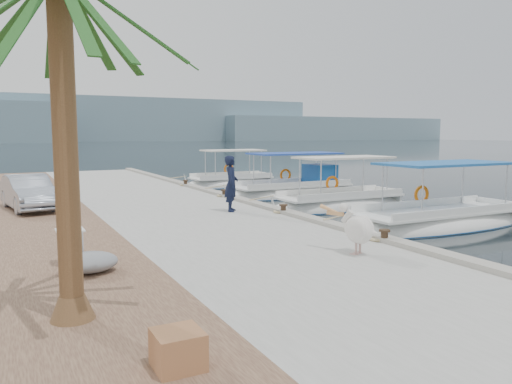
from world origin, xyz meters
TOP-DOWN VIEW (x-y plane):
  - ground at (0.00, 0.00)m, footprint 400.00×400.00m
  - concrete_quay at (-3.00, 5.00)m, footprint 6.00×40.00m
  - quay_curb at (-0.22, 5.00)m, footprint 0.44×40.00m
  - cobblestone_strip at (-8.00, 5.00)m, footprint 4.00×40.00m
  - distant_hills at (29.61, 201.49)m, footprint 330.00×60.00m
  - fishing_caique_b at (4.49, -0.79)m, footprint 7.81×2.45m
  - fishing_caique_c at (4.00, 4.19)m, footprint 6.83×2.14m
  - fishing_caique_d at (4.53, 8.85)m, footprint 7.68×2.43m
  - fishing_caique_e at (3.60, 14.55)m, footprint 6.02×2.15m
  - mooring_bollards at (-0.35, 1.50)m, footprint 0.28×20.28m
  - pelican at (-1.70, -4.11)m, footprint 0.81×1.43m
  - fisherman at (-1.68, 2.81)m, footprint 0.75×0.84m
  - parked_car at (-7.94, 6.50)m, footprint 1.90×3.93m
  - wooden_crate at (-7.05, -7.59)m, footprint 0.55×0.55m
  - tarp_bundle at (-7.32, -2.95)m, footprint 1.10×0.90m
  - folding_table at (-7.56, -2.13)m, footprint 0.55×0.55m

SIDE VIEW (x-z plane):
  - ground at x=0.00m, z-range 0.00..0.00m
  - fishing_caique_b at x=4.49m, z-range -1.29..1.54m
  - fishing_caique_c at x=4.00m, z-range -1.29..1.54m
  - fishing_caique_e at x=3.60m, z-range -1.29..1.54m
  - fishing_caique_d at x=4.53m, z-range -1.23..1.60m
  - concrete_quay at x=-3.00m, z-range 0.00..0.50m
  - cobblestone_strip at x=-8.00m, z-range 0.00..0.50m
  - quay_curb at x=-0.22m, z-range 0.50..0.62m
  - mooring_bollards at x=-0.35m, z-range 0.53..0.86m
  - tarp_bundle at x=-7.32m, z-range 0.50..0.90m
  - wooden_crate at x=-7.05m, z-range 0.50..0.94m
  - folding_table at x=-7.56m, z-range 0.66..1.39m
  - pelican at x=-1.70m, z-range 0.52..1.64m
  - parked_car at x=-7.94m, z-range 0.50..1.74m
  - fisherman at x=-1.68m, z-range 0.50..2.44m
  - distant_hills at x=29.61m, z-range -1.39..16.61m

